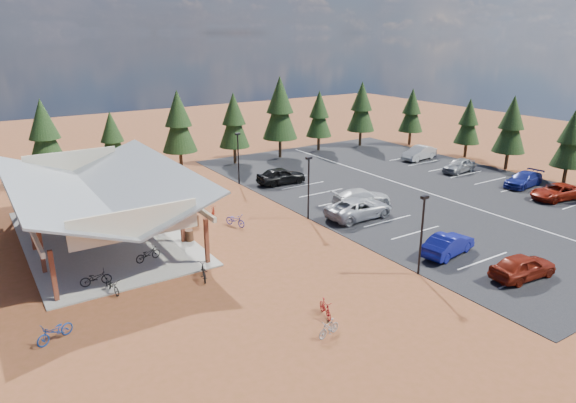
{
  "coord_description": "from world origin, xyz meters",
  "views": [
    {
      "loc": [
        -17.63,
        -29.97,
        14.34
      ],
      "look_at": [
        2.9,
        1.76,
        1.91
      ],
      "focal_mm": 32.0,
      "sensor_mm": 36.0,
      "label": 1
    }
  ],
  "objects_px": {
    "car_3": "(362,198)",
    "bike_4": "(148,254)",
    "trash_bin_1": "(195,220)",
    "car_9": "(419,153)",
    "bike_5": "(151,224)",
    "bike_14": "(235,220)",
    "car_2": "(359,208)",
    "car_6": "(557,192)",
    "lamp_post_0": "(422,230)",
    "lamp_post_2": "(238,155)",
    "bike_2": "(85,232)",
    "lamp_post_1": "(309,183)",
    "bike_11": "(325,308)",
    "car_1": "(448,244)",
    "car_4": "(281,176)",
    "bike_8": "(112,286)",
    "trash_bin_0": "(189,236)",
    "car_8": "(459,165)",
    "bike_1": "(82,244)",
    "bike_7": "(127,201)",
    "bike_12": "(204,271)",
    "car_7": "(524,179)",
    "bike_6": "(119,210)",
    "bike_pavilion": "(97,187)",
    "bike_10": "(55,332)",
    "bike_15": "(213,212)",
    "car_0": "(523,266)",
    "bike_0": "(96,278)",
    "bike_3": "(68,217)"
  },
  "relations": [
    {
      "from": "car_3",
      "to": "bike_4",
      "type": "bearing_deg",
      "value": 102.81
    },
    {
      "from": "trash_bin_1",
      "to": "car_9",
      "type": "height_order",
      "value": "car_9"
    },
    {
      "from": "car_3",
      "to": "car_9",
      "type": "height_order",
      "value": "car_9"
    },
    {
      "from": "bike_5",
      "to": "bike_14",
      "type": "height_order",
      "value": "bike_5"
    },
    {
      "from": "car_2",
      "to": "car_6",
      "type": "height_order",
      "value": "car_2"
    },
    {
      "from": "lamp_post_0",
      "to": "bike_5",
      "type": "height_order",
      "value": "lamp_post_0"
    },
    {
      "from": "lamp_post_2",
      "to": "car_9",
      "type": "height_order",
      "value": "lamp_post_2"
    },
    {
      "from": "bike_2",
      "to": "bike_14",
      "type": "xyz_separation_m",
      "value": [
        10.47,
        -3.55,
        -0.1
      ]
    },
    {
      "from": "lamp_post_1",
      "to": "bike_2",
      "type": "distance_m",
      "value": 17.2
    },
    {
      "from": "bike_11",
      "to": "car_1",
      "type": "height_order",
      "value": "car_1"
    },
    {
      "from": "bike_4",
      "to": "car_4",
      "type": "height_order",
      "value": "car_4"
    },
    {
      "from": "bike_5",
      "to": "bike_8",
      "type": "xyz_separation_m",
      "value": [
        -5.14,
        -8.31,
        -0.12
      ]
    },
    {
      "from": "trash_bin_0",
      "to": "car_8",
      "type": "xyz_separation_m",
      "value": [
        31.98,
        2.41,
        0.34
      ]
    },
    {
      "from": "lamp_post_2",
      "to": "lamp_post_1",
      "type": "bearing_deg",
      "value": -90.0
    },
    {
      "from": "bike_8",
      "to": "trash_bin_1",
      "type": "bearing_deg",
      "value": 31.6
    },
    {
      "from": "bike_2",
      "to": "car_8",
      "type": "xyz_separation_m",
      "value": [
        38.19,
        -2.21,
        0.19
      ]
    },
    {
      "from": "bike_1",
      "to": "bike_2",
      "type": "height_order",
      "value": "bike_2"
    },
    {
      "from": "bike_7",
      "to": "bike_12",
      "type": "xyz_separation_m",
      "value": [
        -0.01,
        -15.88,
        -0.13
      ]
    },
    {
      "from": "bike_11",
      "to": "car_7",
      "type": "xyz_separation_m",
      "value": [
        30.84,
        8.87,
        0.27
      ]
    },
    {
      "from": "car_8",
      "to": "lamp_post_0",
      "type": "bearing_deg",
      "value": -63.75
    },
    {
      "from": "lamp_post_1",
      "to": "bike_11",
      "type": "bearing_deg",
      "value": -121.59
    },
    {
      "from": "bike_4",
      "to": "bike_6",
      "type": "height_order",
      "value": "bike_4"
    },
    {
      "from": "bike_1",
      "to": "bike_12",
      "type": "xyz_separation_m",
      "value": [
        5.31,
        -8.37,
        -0.05
      ]
    },
    {
      "from": "trash_bin_0",
      "to": "bike_5",
      "type": "xyz_separation_m",
      "value": [
        -1.57,
        3.57,
        0.12
      ]
    },
    {
      "from": "bike_pavilion",
      "to": "lamp_post_2",
      "type": "xyz_separation_m",
      "value": [
        15.0,
        7.0,
        -0.85
      ]
    },
    {
      "from": "bike_12",
      "to": "car_3",
      "type": "bearing_deg",
      "value": -144.28
    },
    {
      "from": "bike_10",
      "to": "car_4",
      "type": "height_order",
      "value": "car_4"
    },
    {
      "from": "car_6",
      "to": "car_8",
      "type": "relative_size",
      "value": 1.15
    },
    {
      "from": "bike_8",
      "to": "car_2",
      "type": "height_order",
      "value": "car_2"
    },
    {
      "from": "lamp_post_2",
      "to": "car_4",
      "type": "xyz_separation_m",
      "value": [
        3.49,
        -2.34,
        -2.1
      ]
    },
    {
      "from": "trash_bin_0",
      "to": "bike_15",
      "type": "height_order",
      "value": "bike_15"
    },
    {
      "from": "bike_pavilion",
      "to": "bike_11",
      "type": "bearing_deg",
      "value": -68.32
    },
    {
      "from": "car_0",
      "to": "car_3",
      "type": "bearing_deg",
      "value": 2.23
    },
    {
      "from": "trash_bin_0",
      "to": "bike_4",
      "type": "xyz_separation_m",
      "value": [
        -3.61,
        -1.73,
        0.12
      ]
    },
    {
      "from": "car_3",
      "to": "car_7",
      "type": "xyz_separation_m",
      "value": [
        17.27,
        -3.97,
        -0.07
      ]
    },
    {
      "from": "bike_0",
      "to": "car_8",
      "type": "xyz_separation_m",
      "value": [
        39.3,
        5.86,
        0.21
      ]
    },
    {
      "from": "bike_6",
      "to": "bike_14",
      "type": "distance_m",
      "value": 9.97
    },
    {
      "from": "bike_pavilion",
      "to": "car_7",
      "type": "bearing_deg",
      "value": -13.31
    },
    {
      "from": "bike_7",
      "to": "lamp_post_0",
      "type": "bearing_deg",
      "value": -167.73
    },
    {
      "from": "bike_1",
      "to": "car_6",
      "type": "distance_m",
      "value": 40.14
    },
    {
      "from": "bike_7",
      "to": "lamp_post_2",
      "type": "bearing_deg",
      "value": -97.69
    },
    {
      "from": "bike_8",
      "to": "car_9",
      "type": "xyz_separation_m",
      "value": [
        39.44,
        13.6,
        0.39
      ]
    },
    {
      "from": "car_9",
      "to": "lamp_post_2",
      "type": "bearing_deg",
      "value": -103.58
    },
    {
      "from": "bike_3",
      "to": "bike_5",
      "type": "distance_m",
      "value": 7.13
    },
    {
      "from": "bike_0",
      "to": "bike_4",
      "type": "xyz_separation_m",
      "value": [
        3.72,
        1.73,
        -0.01
      ]
    },
    {
      "from": "trash_bin_1",
      "to": "bike_3",
      "type": "relative_size",
      "value": 0.54
    },
    {
      "from": "lamp_post_0",
      "to": "bike_8",
      "type": "height_order",
      "value": "lamp_post_0"
    },
    {
      "from": "trash_bin_0",
      "to": "trash_bin_1",
      "type": "xyz_separation_m",
      "value": [
        1.65,
        2.82,
        0.0
      ]
    },
    {
      "from": "bike_1",
      "to": "bike_8",
      "type": "height_order",
      "value": "bike_1"
    },
    {
      "from": "bike_3",
      "to": "bike_14",
      "type": "xyz_separation_m",
      "value": [
        10.84,
        -7.59,
        -0.11
      ]
    }
  ]
}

